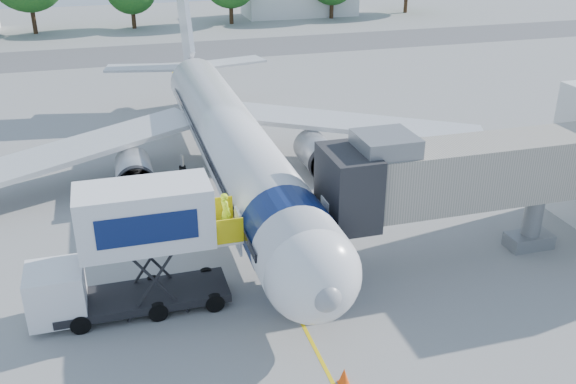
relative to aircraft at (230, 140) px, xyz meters
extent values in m
plane|color=gray|center=(0.00, -4.12, -2.95)|extent=(160.00, 160.00, 0.00)
cube|color=yellow|center=(0.00, -4.12, -2.94)|extent=(0.15, 70.00, 0.01)
cube|color=#59595B|center=(0.00, 37.88, -2.94)|extent=(120.00, 10.00, 0.01)
cylinder|color=white|center=(0.00, -1.12, 0.05)|extent=(3.70, 28.00, 3.70)
sphere|color=white|center=(0.00, -15.12, 0.05)|extent=(3.70, 3.70, 3.70)
sphere|color=gray|center=(0.00, -16.67, 0.05)|extent=(1.10, 1.10, 1.10)
cone|color=white|center=(0.00, 15.88, 0.05)|extent=(3.70, 6.00, 3.70)
cube|color=white|center=(0.00, 16.88, 4.25)|extent=(0.35, 7.26, 8.29)
cube|color=silver|center=(9.00, 2.38, -0.65)|extent=(16.17, 9.32, 1.42)
cube|color=silver|center=(-9.00, 2.38, -0.65)|extent=(16.17, 9.32, 1.42)
cylinder|color=#999BA0|center=(5.50, 0.38, -1.65)|extent=(2.10, 3.60, 2.10)
cylinder|color=#999BA0|center=(-5.50, 0.38, -1.65)|extent=(2.10, 3.60, 2.10)
cube|color=black|center=(0.00, -15.42, 0.50)|extent=(2.60, 1.39, 0.81)
cylinder|color=#0B1A4E|center=(0.00, -12.12, 0.05)|extent=(3.73, 2.00, 3.73)
cylinder|color=silver|center=(0.00, -13.62, -2.20)|extent=(0.16, 0.16, 1.50)
cylinder|color=black|center=(0.00, -13.62, -2.63)|extent=(0.25, 0.64, 0.64)
cylinder|color=black|center=(2.60, 1.88, -2.50)|extent=(0.35, 0.90, 0.90)
cylinder|color=black|center=(-2.60, 1.88, -2.50)|extent=(0.35, 0.90, 0.90)
cube|color=#ADA294|center=(9.00, -11.12, 1.45)|extent=(13.60, 2.60, 2.80)
cube|color=black|center=(2.90, -11.12, 1.45)|extent=(2.00, 3.20, 3.20)
cube|color=slate|center=(4.50, -11.12, 3.25)|extent=(2.40, 2.40, 0.80)
cylinder|color=slate|center=(12.50, -11.12, -1.45)|extent=(0.90, 0.90, 3.00)
cube|color=slate|center=(12.50, -11.12, -2.60)|extent=(2.20, 1.20, 0.70)
cylinder|color=black|center=(11.60, -11.12, -2.60)|extent=(0.30, 0.70, 0.70)
cylinder|color=black|center=(13.40, -11.12, -2.60)|extent=(0.30, 0.70, 0.70)
cube|color=black|center=(-6.00, -11.12, -2.40)|extent=(7.00, 2.30, 0.35)
cube|color=white|center=(-9.30, -11.12, -1.60)|extent=(2.20, 2.20, 2.10)
cube|color=black|center=(-9.30, -11.12, -1.15)|extent=(1.90, 2.10, 0.70)
cube|color=white|center=(-5.60, -11.12, 1.30)|extent=(5.20, 2.40, 2.50)
cube|color=#0B1A4E|center=(-5.60, -12.34, 1.30)|extent=(3.80, 0.04, 1.20)
cube|color=silver|center=(-2.45, -11.12, 0.10)|extent=(1.10, 2.20, 0.10)
cube|color=yellow|center=(-2.45, -12.17, 0.65)|extent=(1.10, 0.06, 1.10)
cube|color=yellow|center=(-2.45, -10.07, 0.65)|extent=(1.10, 0.06, 1.10)
cylinder|color=black|center=(-3.20, -12.17, -2.55)|extent=(0.80, 0.25, 0.80)
cylinder|color=black|center=(-3.20, -10.07, -2.55)|extent=(0.80, 0.25, 0.80)
cylinder|color=black|center=(-8.50, -12.17, -2.55)|extent=(0.80, 0.25, 0.80)
cylinder|color=black|center=(-8.50, -10.07, -2.55)|extent=(0.80, 0.25, 0.80)
imported|color=#D2FF1A|center=(-2.40, -11.12, 1.00)|extent=(0.57, 0.71, 1.70)
cone|color=#FE4E0D|center=(0.35, -17.78, -2.61)|extent=(0.42, 0.42, 0.67)
cube|color=#FE4E0D|center=(0.35, -17.78, -2.93)|extent=(0.39, 0.39, 0.04)
cylinder|color=#382314|center=(-14.22, 53.51, -0.79)|extent=(0.56, 0.56, 4.31)
cylinder|color=#382314|center=(-1.97, 53.72, -1.46)|extent=(0.56, 0.56, 2.97)
cylinder|color=#382314|center=(11.02, 53.58, -1.28)|extent=(0.56, 0.56, 3.33)
cylinder|color=#382314|center=(25.54, 53.79, -1.44)|extent=(0.56, 0.56, 3.01)
cylinder|color=#382314|center=(37.90, 55.51, -1.18)|extent=(0.56, 0.56, 3.54)
camera|label=1|loc=(-6.46, -34.20, 12.58)|focal=40.00mm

